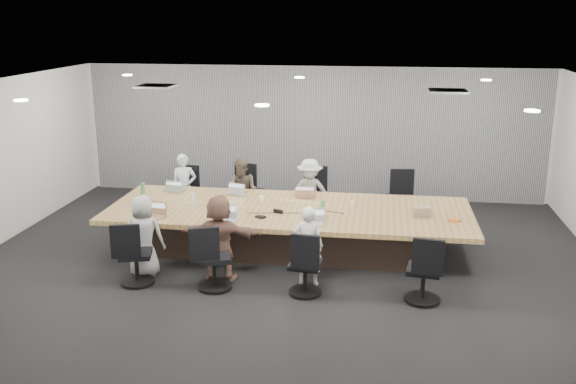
# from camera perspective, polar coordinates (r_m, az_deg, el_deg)

# --- Properties ---
(floor) EXTENTS (10.00, 8.00, 0.00)m
(floor) POSITION_cam_1_polar(r_m,az_deg,el_deg) (10.43, -0.32, -6.15)
(floor) COLOR black
(floor) RESTS_ON ground
(ceiling) EXTENTS (10.00, 8.00, 0.00)m
(ceiling) POSITION_cam_1_polar(r_m,az_deg,el_deg) (9.74, -0.35, 9.33)
(ceiling) COLOR white
(ceiling) RESTS_ON wall_back
(wall_back) EXTENTS (10.00, 0.00, 2.80)m
(wall_back) POSITION_cam_1_polar(r_m,az_deg,el_deg) (13.87, 2.18, 5.35)
(wall_back) COLOR beige
(wall_back) RESTS_ON ground
(wall_front) EXTENTS (10.00, 0.00, 2.80)m
(wall_front) POSITION_cam_1_polar(r_m,az_deg,el_deg) (6.27, -5.94, -7.63)
(wall_front) COLOR beige
(wall_front) RESTS_ON ground
(curtain) EXTENTS (9.80, 0.04, 2.80)m
(curtain) POSITION_cam_1_polar(r_m,az_deg,el_deg) (13.79, 2.14, 5.29)
(curtain) COLOR gray
(curtain) RESTS_ON ground
(conference_table) EXTENTS (6.00, 2.20, 0.74)m
(conference_table) POSITION_cam_1_polar(r_m,az_deg,el_deg) (10.75, 0.08, -3.19)
(conference_table) COLOR #362820
(conference_table) RESTS_ON ground
(chair_0) EXTENTS (0.58, 0.58, 0.72)m
(chair_0) POSITION_cam_1_polar(r_m,az_deg,el_deg) (12.83, -8.69, -0.43)
(chair_0) COLOR black
(chair_0) RESTS_ON ground
(chair_1) EXTENTS (0.73, 0.73, 0.86)m
(chair_1) POSITION_cam_1_polar(r_m,az_deg,el_deg) (12.52, -3.66, -0.34)
(chair_1) COLOR black
(chair_1) RESTS_ON ground
(chair_2) EXTENTS (0.68, 0.68, 0.83)m
(chair_2) POSITION_cam_1_polar(r_m,az_deg,el_deg) (12.33, 2.11, -0.66)
(chair_2) COLOR black
(chair_2) RESTS_ON ground
(chair_3) EXTENTS (0.62, 0.62, 0.83)m
(chair_3) POSITION_cam_1_polar(r_m,az_deg,el_deg) (12.27, 9.93, -0.95)
(chair_3) COLOR black
(chair_3) RESTS_ON ground
(chair_4) EXTENTS (0.63, 0.63, 0.77)m
(chair_4) POSITION_cam_1_polar(r_m,az_deg,el_deg) (9.71, -13.35, -5.82)
(chair_4) COLOR black
(chair_4) RESTS_ON ground
(chair_5) EXTENTS (0.68, 0.68, 0.79)m
(chair_5) POSITION_cam_1_polar(r_m,az_deg,el_deg) (9.35, -6.59, -6.28)
(chair_5) COLOR black
(chair_5) RESTS_ON ground
(chair_6) EXTENTS (0.55, 0.55, 0.74)m
(chair_6) POSITION_cam_1_polar(r_m,az_deg,el_deg) (9.12, 1.54, -6.91)
(chair_6) COLOR black
(chair_6) RESTS_ON ground
(chair_7) EXTENTS (0.60, 0.60, 0.78)m
(chair_7) POSITION_cam_1_polar(r_m,az_deg,el_deg) (9.09, 11.95, -7.23)
(chair_7) COLOR black
(chair_7) RESTS_ON ground
(person_0) EXTENTS (0.53, 0.41, 1.29)m
(person_0) POSITION_cam_1_polar(r_m,az_deg,el_deg) (12.43, -9.21, 0.39)
(person_0) COLOR silver
(person_0) RESTS_ON ground
(laptop_0) EXTENTS (0.41, 0.33, 0.02)m
(laptop_0) POSITION_cam_1_polar(r_m,az_deg,el_deg) (11.90, -10.01, 0.18)
(laptop_0) COLOR #B2B2B7
(laptop_0) RESTS_ON conference_table
(person_1) EXTENTS (0.69, 0.59, 1.24)m
(person_1) POSITION_cam_1_polar(r_m,az_deg,el_deg) (12.14, -4.01, 0.07)
(person_1) COLOR brown
(person_1) RESTS_ON ground
(laptop_1) EXTENTS (0.35, 0.28, 0.02)m
(laptop_1) POSITION_cam_1_polar(r_m,az_deg,el_deg) (11.59, -4.60, -0.04)
(laptop_1) COLOR #B2B2B7
(laptop_1) RESTS_ON conference_table
(person_2) EXTENTS (0.85, 0.51, 1.28)m
(person_2) POSITION_cam_1_polar(r_m,az_deg,el_deg) (11.94, 1.94, -0.08)
(person_2) COLOR #A3A6A3
(person_2) RESTS_ON ground
(laptop_2) EXTENTS (0.35, 0.25, 0.02)m
(laptop_2) POSITION_cam_1_polar(r_m,az_deg,el_deg) (11.38, 1.63, -0.29)
(laptop_2) COLOR #8C6647
(laptop_2) RESTS_ON conference_table
(person_4) EXTENTS (0.63, 0.43, 1.26)m
(person_4) POSITION_cam_1_polar(r_m,az_deg,el_deg) (9.93, -12.70, -3.80)
(person_4) COLOR #9E9F9E
(person_4) RESTS_ON ground
(laptop_4) EXTENTS (0.33, 0.24, 0.02)m
(laptop_4) POSITION_cam_1_polar(r_m,az_deg,el_deg) (10.38, -11.67, -2.19)
(laptop_4) COLOR #8C6647
(laptop_4) RESTS_ON conference_table
(person_5) EXTENTS (1.23, 0.43, 1.32)m
(person_5) POSITION_cam_1_polar(r_m,az_deg,el_deg) (9.58, -6.11, -4.05)
(person_5) COLOR brown
(person_5) RESTS_ON ground
(laptop_5) EXTENTS (0.32, 0.24, 0.02)m
(laptop_5) POSITION_cam_1_polar(r_m,az_deg,el_deg) (10.05, -5.35, -2.53)
(laptop_5) COLOR #B2B2B7
(laptop_5) RESTS_ON conference_table
(person_6) EXTENTS (0.46, 0.32, 1.20)m
(person_6) POSITION_cam_1_polar(r_m,az_deg,el_deg) (9.36, 1.81, -4.80)
(person_6) COLOR silver
(person_6) RESTS_ON ground
(laptop_6) EXTENTS (0.35, 0.27, 0.02)m
(laptop_6) POSITION_cam_1_polar(r_m,az_deg,el_deg) (9.83, 2.19, -2.89)
(laptop_6) COLOR #B2B2B7
(laptop_6) RESTS_ON conference_table
(bottle_green_left) EXTENTS (0.08, 0.08, 0.25)m
(bottle_green_left) POSITION_cam_1_polar(r_m,az_deg,el_deg) (11.58, -12.77, 0.19)
(bottle_green_left) COLOR #448B4F
(bottle_green_left) RESTS_ON conference_table
(bottle_green_right) EXTENTS (0.07, 0.07, 0.23)m
(bottle_green_right) POSITION_cam_1_polar(r_m,az_deg,el_deg) (10.31, 3.12, -1.38)
(bottle_green_right) COLOR #448B4F
(bottle_green_right) RESTS_ON conference_table
(bottle_clear) EXTENTS (0.07, 0.07, 0.22)m
(bottle_clear) POSITION_cam_1_polar(r_m,az_deg,el_deg) (10.85, -8.42, -0.69)
(bottle_clear) COLOR silver
(bottle_clear) RESTS_ON conference_table
(cup_white_far) EXTENTS (0.09, 0.09, 0.11)m
(cup_white_far) POSITION_cam_1_polar(r_m,az_deg,el_deg) (10.98, -2.35, -0.65)
(cup_white_far) COLOR white
(cup_white_far) RESTS_ON conference_table
(cup_white_near) EXTENTS (0.09, 0.09, 0.09)m
(cup_white_near) POSITION_cam_1_polar(r_m,az_deg,el_deg) (10.76, 5.73, -1.11)
(cup_white_near) COLOR white
(cup_white_near) RESTS_ON conference_table
(mug_brown) EXTENTS (0.11, 0.11, 0.12)m
(mug_brown) POSITION_cam_1_polar(r_m,az_deg,el_deg) (10.95, -12.84, -1.06)
(mug_brown) COLOR brown
(mug_brown) RESTS_ON conference_table
(mic_left) EXTENTS (0.17, 0.15, 0.03)m
(mic_left) POSITION_cam_1_polar(r_m,az_deg,el_deg) (10.17, -2.46, -2.22)
(mic_left) COLOR black
(mic_left) RESTS_ON conference_table
(mic_right) EXTENTS (0.17, 0.13, 0.03)m
(mic_right) POSITION_cam_1_polar(r_m,az_deg,el_deg) (10.41, 2.19, -1.79)
(mic_right) COLOR black
(mic_right) RESTS_ON conference_table
(stapler) EXTENTS (0.16, 0.10, 0.06)m
(stapler) POSITION_cam_1_polar(r_m,az_deg,el_deg) (10.39, -0.89, -1.72)
(stapler) COLOR black
(stapler) RESTS_ON conference_table
(canvas_bag) EXTENTS (0.31, 0.23, 0.15)m
(canvas_bag) POSITION_cam_1_polar(r_m,az_deg,el_deg) (10.45, 11.77, -1.70)
(canvas_bag) COLOR #998064
(canvas_bag) RESTS_ON conference_table
(snack_packet) EXTENTS (0.20, 0.17, 0.04)m
(snack_packet) POSITION_cam_1_polar(r_m,az_deg,el_deg) (10.32, 14.56, -2.44)
(snack_packet) COLOR orange
(snack_packet) RESTS_ON conference_table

